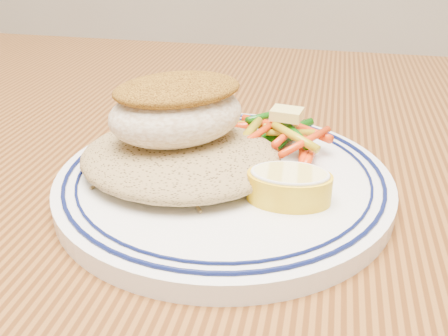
% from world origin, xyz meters
% --- Properties ---
extents(dining_table, '(1.50, 0.90, 0.75)m').
position_xyz_m(dining_table, '(0.00, 0.00, 0.65)').
color(dining_table, '#532C10').
rests_on(dining_table, ground).
extents(plate, '(0.25, 0.25, 0.02)m').
position_xyz_m(plate, '(0.05, -0.00, 0.76)').
color(plate, white).
rests_on(plate, dining_table).
extents(rice_pilaf, '(0.15, 0.14, 0.03)m').
position_xyz_m(rice_pilaf, '(0.01, -0.00, 0.78)').
color(rice_pilaf, olive).
rests_on(rice_pilaf, plate).
extents(fish_fillet, '(0.12, 0.12, 0.05)m').
position_xyz_m(fish_fillet, '(0.01, 0.00, 0.81)').
color(fish_fillet, beige).
rests_on(fish_fillet, rice_pilaf).
extents(vegetable_pile, '(0.09, 0.11, 0.03)m').
position_xyz_m(vegetable_pile, '(0.08, 0.05, 0.78)').
color(vegetable_pile, red).
rests_on(vegetable_pile, plate).
extents(butter_pat, '(0.03, 0.02, 0.01)m').
position_xyz_m(butter_pat, '(0.09, 0.05, 0.80)').
color(butter_pat, '#F0E075').
rests_on(butter_pat, vegetable_pile).
extents(lemon_wedge, '(0.06, 0.06, 0.02)m').
position_xyz_m(lemon_wedge, '(0.10, -0.03, 0.78)').
color(lemon_wedge, yellow).
rests_on(lemon_wedge, plate).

